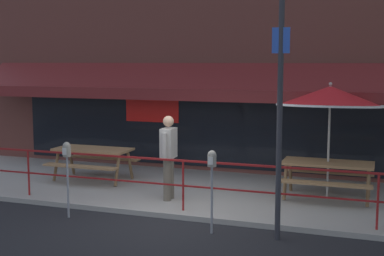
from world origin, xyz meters
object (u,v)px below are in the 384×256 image
at_px(picnic_table_left, 93,155).
at_px(patio_umbrella_centre, 330,97).
at_px(pedestrian_walking, 169,153).
at_px(parking_meter_far, 212,167).
at_px(street_sign_pole, 280,99).
at_px(picnic_table_centre, 328,170).
at_px(parking_meter_near, 67,157).

relative_size(picnic_table_left, patio_umbrella_centre, 0.76).
relative_size(pedestrian_walking, parking_meter_far, 1.20).
distance_m(picnic_table_left, street_sign_pole, 5.63).
xyz_separation_m(patio_umbrella_centre, parking_meter_far, (-1.64, -2.67, -1.03)).
bearing_deg(pedestrian_walking, patio_umbrella_centre, 21.56).
bearing_deg(street_sign_pole, parking_meter_far, -176.30).
relative_size(picnic_table_centre, street_sign_pole, 0.40).
relative_size(picnic_table_centre, parking_meter_near, 1.27).
height_order(picnic_table_left, street_sign_pole, street_sign_pole).
relative_size(parking_meter_far, street_sign_pole, 0.32).
bearing_deg(parking_meter_near, picnic_table_centre, 30.56).
height_order(picnic_table_left, picnic_table_centre, same).
height_order(parking_meter_near, street_sign_pole, street_sign_pole).
height_order(picnic_table_centre, parking_meter_near, parking_meter_near).
bearing_deg(picnic_table_centre, patio_umbrella_centre, 90.00).
height_order(parking_meter_near, parking_meter_far, same).
distance_m(picnic_table_centre, patio_umbrella_centre, 1.48).
distance_m(picnic_table_centre, street_sign_pole, 3.04).
bearing_deg(parking_meter_near, parking_meter_far, 0.19).
distance_m(patio_umbrella_centre, parking_meter_near, 5.28).
bearing_deg(patio_umbrella_centre, parking_meter_far, -121.60).
distance_m(picnic_table_left, parking_meter_near, 2.72).
height_order(patio_umbrella_centre, street_sign_pole, street_sign_pole).
relative_size(picnic_table_left, parking_meter_far, 1.27).
height_order(pedestrian_walking, parking_meter_near, pedestrian_walking).
relative_size(picnic_table_left, pedestrian_walking, 1.05).
bearing_deg(parking_meter_near, pedestrian_walking, 46.40).
xyz_separation_m(parking_meter_near, parking_meter_far, (2.79, 0.01, 0.00)).
xyz_separation_m(pedestrian_walking, parking_meter_near, (-1.41, -1.48, 0.09)).
bearing_deg(patio_umbrella_centre, picnic_table_centre, -90.00).
xyz_separation_m(pedestrian_walking, street_sign_pole, (2.48, -1.40, 1.23)).
bearing_deg(pedestrian_walking, picnic_table_centre, 20.57).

